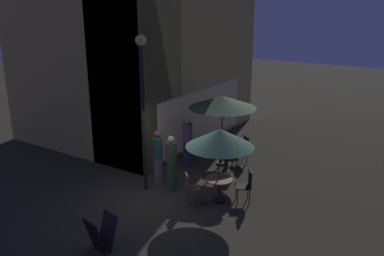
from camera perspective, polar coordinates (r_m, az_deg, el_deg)
ground_plane at (r=12.25m, az=-4.34°, el=-9.87°), size 60.00×60.00×0.00m
cafe_building at (r=16.25m, az=-7.33°, el=13.47°), size 8.26×7.24×9.10m
street_lamp_near_corner at (r=11.89m, az=-6.92°, el=5.71°), size 0.32×0.32×4.70m
menu_sandwich_board at (r=10.00m, az=-12.53°, el=-14.13°), size 0.73×0.67×0.84m
cafe_table_0 at (r=11.88m, az=3.79°, el=-7.81°), size 0.80×0.80×0.72m
cafe_table_1 at (r=14.55m, az=4.14°, el=-2.91°), size 0.77×0.77×0.77m
patio_umbrella_0 at (r=11.36m, az=3.93°, el=-1.42°), size 1.93×1.93×2.21m
patio_umbrella_1 at (r=14.05m, az=4.29°, el=3.61°), size 2.34×2.34×2.49m
cafe_chair_0 at (r=11.95m, az=7.62°, el=-7.63°), size 0.59×0.59×0.98m
cafe_chair_1 at (r=11.71m, az=-0.27°, el=-8.09°), size 0.57×0.57×0.92m
cafe_chair_2 at (r=13.82m, az=5.42°, el=-4.09°), size 0.60×0.60×0.93m
cafe_chair_3 at (r=14.84m, az=7.21°, el=-2.60°), size 0.57×0.57×0.96m
patron_seated_0 at (r=13.89m, az=5.22°, el=-3.31°), size 0.53×0.55×1.26m
patron_standing_1 at (r=14.25m, az=-0.65°, el=-2.04°), size 0.35×0.35×1.73m
patron_standing_2 at (r=12.99m, az=-4.79°, el=-3.99°), size 0.33×0.33×1.74m
patron_standing_3 at (r=12.50m, az=-2.89°, el=-4.87°), size 0.35×0.35×1.73m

